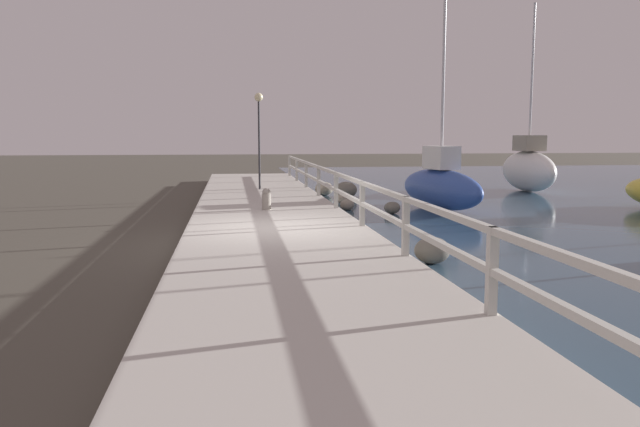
# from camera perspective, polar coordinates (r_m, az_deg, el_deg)

# --- Properties ---
(ground_plane) EXTENTS (120.00, 120.00, 0.00)m
(ground_plane) POSITION_cam_1_polar(r_m,az_deg,el_deg) (12.72, -3.87, -2.80)
(ground_plane) COLOR #4C473D
(dock_walkway) EXTENTS (3.69, 36.00, 0.34)m
(dock_walkway) POSITION_cam_1_polar(r_m,az_deg,el_deg) (12.69, -3.88, -2.05)
(dock_walkway) COLOR beige
(dock_walkway) RESTS_ON ground
(railing) EXTENTS (0.10, 32.50, 0.93)m
(railing) POSITION_cam_1_polar(r_m,az_deg,el_deg) (12.84, 3.89, 1.68)
(railing) COLOR beige
(railing) RESTS_ON dock_walkway
(boulder_far_strip) EXTENTS (0.62, 0.56, 0.46)m
(boulder_far_strip) POSITION_cam_1_polar(r_m,az_deg,el_deg) (10.91, 10.22, -3.34)
(boulder_far_strip) COLOR #666056
(boulder_far_strip) RESTS_ON ground
(boulder_mid_strip) EXTENTS (0.46, 0.41, 0.34)m
(boulder_mid_strip) POSITION_cam_1_polar(r_m,az_deg,el_deg) (17.66, 6.62, 0.53)
(boulder_mid_strip) COLOR #666056
(boulder_mid_strip) RESTS_ON ground
(boulder_downstream) EXTENTS (0.43, 0.38, 0.32)m
(boulder_downstream) POSITION_cam_1_polar(r_m,az_deg,el_deg) (18.43, 2.51, 0.81)
(boulder_downstream) COLOR gray
(boulder_downstream) RESTS_ON ground
(boulder_near_dock) EXTENTS (0.50, 0.45, 0.37)m
(boulder_near_dock) POSITION_cam_1_polar(r_m,az_deg,el_deg) (19.75, 2.26, 1.31)
(boulder_near_dock) COLOR gray
(boulder_near_dock) RESTS_ON ground
(boulder_upstream) EXTENTS (0.78, 0.70, 0.58)m
(boulder_upstream) POSITION_cam_1_polar(r_m,az_deg,el_deg) (21.92, 2.40, 2.17)
(boulder_upstream) COLOR #666056
(boulder_upstream) RESTS_ON ground
(boulder_water_edge) EXTENTS (0.66, 0.60, 0.50)m
(boulder_water_edge) POSITION_cam_1_polar(r_m,az_deg,el_deg) (22.84, 0.38, 2.27)
(boulder_water_edge) COLOR gray
(boulder_water_edge) RESTS_ON ground
(mooring_bollard) EXTENTS (0.23, 0.23, 0.55)m
(mooring_bollard) POSITION_cam_1_polar(r_m,az_deg,el_deg) (15.70, -4.92, 1.34)
(mooring_bollard) COLOR gray
(mooring_bollard) RESTS_ON dock_walkway
(dock_lamp) EXTENTS (0.29, 0.29, 3.30)m
(dock_lamp) POSITION_cam_1_polar(r_m,az_deg,el_deg) (21.69, -5.61, 8.93)
(dock_lamp) COLOR #2D2D33
(dock_lamp) RESTS_ON dock_walkway
(sailboat_white) EXTENTS (1.30, 4.20, 7.21)m
(sailboat_white) POSITION_cam_1_polar(r_m,az_deg,el_deg) (25.86, 18.50, 3.93)
(sailboat_white) COLOR white
(sailboat_white) RESTS_ON water_surface
(sailboat_blue) EXTENTS (1.83, 4.28, 7.34)m
(sailboat_blue) POSITION_cam_1_polar(r_m,az_deg,el_deg) (18.90, 10.98, 2.56)
(sailboat_blue) COLOR #2D4C9E
(sailboat_blue) RESTS_ON water_surface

